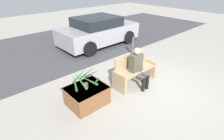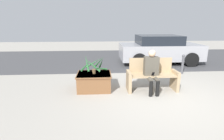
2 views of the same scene
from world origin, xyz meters
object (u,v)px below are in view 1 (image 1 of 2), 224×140
Objects in this scene: potted_plant at (86,79)px; bollard_post at (133,46)px; planter_box at (87,95)px; bench at (134,70)px; person_seated at (138,66)px; parked_car at (98,31)px.

potted_plant is 3.76m from bollard_post.
planter_box is 1.29× the size of potted_plant.
person_seated is (-0.07, -0.18, 0.26)m from bench.
person_seated is at bearing -10.52° from potted_plant.
bench is at bearing -137.03° from bollard_post.
potted_plant is 4.68m from parked_car.
person_seated is 2.54m from bollard_post.
planter_box is (-1.74, 0.12, -0.16)m from bench.
parked_car is (3.14, 3.47, -0.07)m from potted_plant.
bench is at bearing -4.34° from potted_plant.
parked_car reaches higher than bollard_post.
bench is 3.88m from parked_car.
potted_plant is at bearing 43.42° from planter_box.
bollard_post is at bearing 23.18° from planter_box.
bench is at bearing 69.33° from person_seated.
planter_box is at bearing -136.58° from potted_plant.
parked_car is (1.42, 3.60, 0.26)m from bench.
person_seated reaches higher than bollard_post.
bollard_post is (1.79, 1.78, -0.28)m from person_seated.
bench reaches higher than bollard_post.
parked_car is at bearing 47.80° from planter_box.
person_seated reaches higher than potted_plant.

